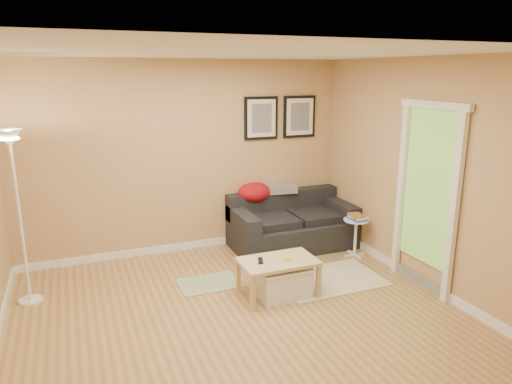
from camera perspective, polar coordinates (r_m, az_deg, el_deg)
floor at (r=5.00m, az=-2.28°, el=-14.66°), size 4.50×4.50×0.00m
ceiling at (r=4.37m, az=-2.64°, el=16.65°), size 4.50×4.50×0.00m
wall_back at (r=6.39m, az=-8.48°, el=4.11°), size 4.50×0.00×4.50m
wall_front at (r=2.81m, az=11.56°, el=-9.66°), size 4.50×0.00×4.50m
wall_right at (r=5.65m, az=19.60°, el=2.07°), size 0.00×4.00×4.00m
baseboard_back at (r=6.72m, az=-8.06°, el=-6.46°), size 4.50×0.02×0.10m
baseboard_right at (r=6.02m, az=18.51°, el=-9.63°), size 0.02×4.00×0.10m
sofa at (r=6.64m, az=4.46°, el=-3.61°), size 1.70×0.90×0.75m
red_throw at (r=6.63m, az=-0.22°, el=-0.05°), size 0.48×0.36×0.28m
plaid_throw at (r=6.80m, az=3.11°, el=0.39°), size 0.45×0.32×0.10m
framed_print_left at (r=6.63m, az=0.63°, el=9.00°), size 0.50×0.04×0.60m
framed_print_right at (r=6.88m, az=5.31°, el=9.14°), size 0.50×0.04×0.60m
area_rug at (r=5.80m, az=8.85°, el=-10.46°), size 1.25×0.85×0.01m
green_runner at (r=5.65m, az=-5.77°, el=-11.03°), size 0.70×0.50×0.01m
coffee_table at (r=5.29m, az=2.69°, el=-10.39°), size 0.97×0.78×0.42m
remote_control at (r=5.15m, az=0.55°, el=-8.37°), size 0.10×0.17×0.02m
tape_roll at (r=5.21m, az=3.92°, el=-8.10°), size 0.07×0.07×0.03m
storage_bin at (r=5.28m, az=3.27°, el=-10.81°), size 0.58×0.42×0.36m
side_table at (r=6.48m, az=12.03°, el=-5.46°), size 0.34×0.34×0.52m
book_stack at (r=6.37m, az=12.21°, el=-2.99°), size 0.19×0.25×0.08m
floor_lamp at (r=5.46m, az=-26.78°, el=-3.50°), size 0.25×0.25×1.89m
doorway at (r=5.57m, az=19.98°, el=-1.05°), size 0.12×1.01×2.13m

